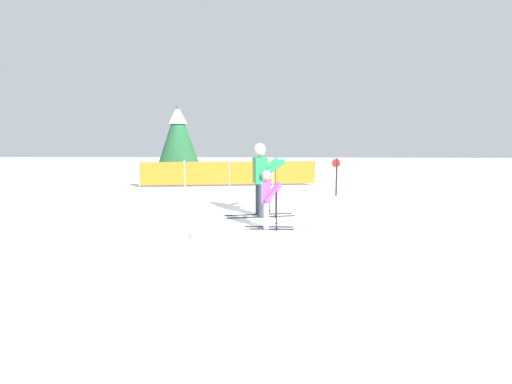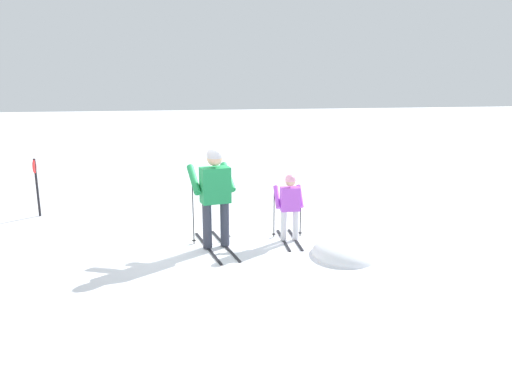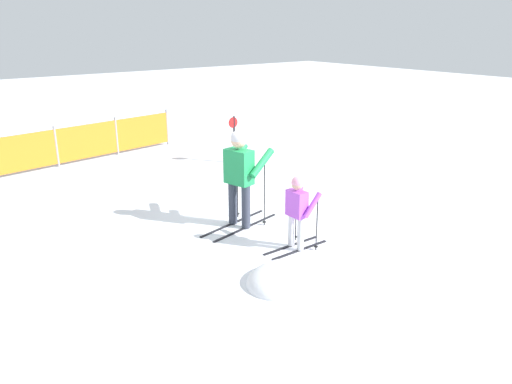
# 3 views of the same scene
# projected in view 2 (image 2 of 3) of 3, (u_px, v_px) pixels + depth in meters

# --- Properties ---
(ground_plane) EXTENTS (60.00, 60.00, 0.00)m
(ground_plane) POSITION_uv_depth(u_px,v_px,m) (208.00, 242.00, 9.14)
(ground_plane) COLOR white
(skier_adult) EXTENTS (1.74, 0.86, 1.80)m
(skier_adult) POSITION_uv_depth(u_px,v_px,m) (215.00, 188.00, 8.66)
(skier_adult) COLOR black
(skier_adult) RESTS_ON ground_plane
(skier_child) EXTENTS (1.18, 0.58, 1.25)m
(skier_child) POSITION_uv_depth(u_px,v_px,m) (290.00, 202.00, 9.08)
(skier_child) COLOR black
(skier_child) RESTS_ON ground_plane
(trail_marker) EXTENTS (0.28, 0.05, 1.26)m
(trail_marker) POSITION_uv_depth(u_px,v_px,m) (36.00, 181.00, 10.58)
(trail_marker) COLOR black
(trail_marker) RESTS_ON ground_plane
(snow_mound) EXTENTS (1.27, 1.08, 0.51)m
(snow_mound) POSITION_uv_depth(u_px,v_px,m) (344.00, 255.00, 8.53)
(snow_mound) COLOR white
(snow_mound) RESTS_ON ground_plane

